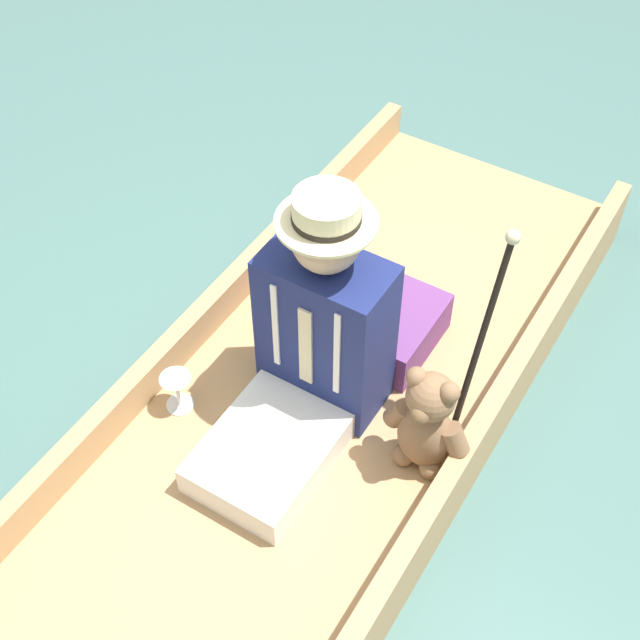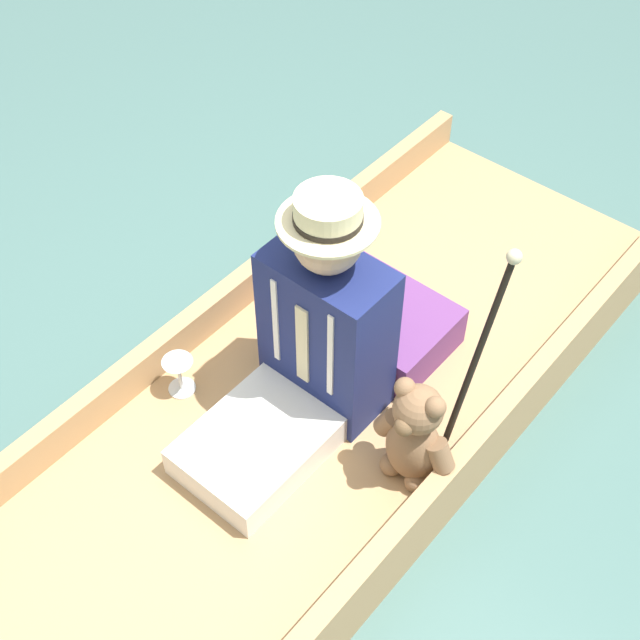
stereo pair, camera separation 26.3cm
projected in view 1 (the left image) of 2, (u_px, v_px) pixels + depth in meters
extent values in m
plane|color=#476B66|center=(307.00, 448.00, 2.96)|extent=(16.00, 16.00, 0.00)
cube|color=tan|center=(307.00, 434.00, 2.90)|extent=(1.07, 3.03, 0.15)
cube|color=tan|center=(451.00, 480.00, 2.62)|extent=(0.06, 3.03, 0.13)
cube|color=tan|center=(179.00, 344.00, 2.97)|extent=(0.06, 3.03, 0.13)
cube|color=#6B3875|center=(364.00, 315.00, 3.05)|extent=(0.50, 0.35, 0.16)
cube|color=white|center=(268.00, 453.00, 2.70)|extent=(0.35, 0.45, 0.11)
cube|color=navy|center=(326.00, 332.00, 2.72)|extent=(0.39, 0.22, 0.57)
cube|color=beige|center=(306.00, 347.00, 2.62)|extent=(0.04, 0.01, 0.32)
cube|color=white|center=(337.00, 355.00, 2.56)|extent=(0.02, 0.01, 0.34)
cube|color=white|center=(275.00, 326.00, 2.64)|extent=(0.02, 0.01, 0.34)
sphere|color=tan|center=(326.00, 239.00, 2.43)|extent=(0.20, 0.20, 0.20)
cylinder|color=beige|center=(326.00, 221.00, 2.38)|extent=(0.28, 0.28, 0.01)
cylinder|color=beige|center=(327.00, 209.00, 2.35)|extent=(0.19, 0.19, 0.08)
cylinder|color=black|center=(326.00, 216.00, 2.37)|extent=(0.19, 0.19, 0.02)
ellipsoid|color=#846042|center=(425.00, 435.00, 2.65)|extent=(0.17, 0.14, 0.26)
sphere|color=#846042|center=(431.00, 397.00, 2.52)|extent=(0.15, 0.15, 0.15)
sphere|color=brown|center=(421.00, 414.00, 2.49)|extent=(0.06, 0.06, 0.06)
sphere|color=#846042|center=(450.00, 392.00, 2.46)|extent=(0.06, 0.06, 0.06)
sphere|color=#846042|center=(416.00, 377.00, 2.49)|extent=(0.06, 0.06, 0.06)
cylinder|color=#846042|center=(455.00, 440.00, 2.59)|extent=(0.10, 0.07, 0.11)
cylinder|color=#846042|center=(399.00, 413.00, 2.65)|extent=(0.10, 0.07, 0.11)
sphere|color=#846042|center=(431.00, 468.00, 2.69)|extent=(0.07, 0.07, 0.07)
sphere|color=#846042|center=(404.00, 454.00, 2.72)|extent=(0.07, 0.07, 0.07)
cylinder|color=silver|center=(180.00, 405.00, 2.88)|extent=(0.09, 0.09, 0.01)
cylinder|color=silver|center=(178.00, 396.00, 2.85)|extent=(0.01, 0.01, 0.09)
cone|color=silver|center=(176.00, 383.00, 2.80)|extent=(0.10, 0.10, 0.05)
cylinder|color=black|center=(476.00, 354.00, 2.56)|extent=(0.02, 0.26, 0.73)
sphere|color=beige|center=(513.00, 237.00, 2.36)|extent=(0.04, 0.04, 0.04)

